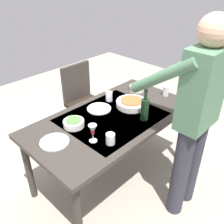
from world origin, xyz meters
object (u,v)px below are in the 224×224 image
(side_bowl_salad, at_px, (74,123))
(water_cup_far_left, at_px, (109,96))
(wine_bottle, at_px, (145,109))
(wine_glass_left, at_px, (93,130))
(serving_bowl_pasta, at_px, (131,103))
(water_cup_near_left, at_px, (166,91))
(person_server, at_px, (195,114))
(side_bowl_bread, at_px, (137,88))
(dinner_plate_near, at_px, (55,142))
(dining_table, at_px, (112,123))
(dinner_plate_far, at_px, (99,109))
(chair_near, at_px, (82,97))
(water_cup_near_right, at_px, (110,139))

(side_bowl_salad, bearing_deg, water_cup_far_left, -168.63)
(wine_bottle, relative_size, water_cup_far_left, 3.08)
(wine_glass_left, bearing_deg, serving_bowl_pasta, -167.06)
(water_cup_near_left, distance_m, water_cup_far_left, 0.61)
(person_server, distance_m, side_bowl_bread, 0.97)
(water_cup_near_left, distance_m, serving_bowl_pasta, 0.44)
(dinner_plate_near, bearing_deg, water_cup_near_left, 172.64)
(water_cup_far_left, distance_m, dinner_plate_near, 0.81)
(wine_glass_left, xyz_separation_m, water_cup_far_left, (-0.57, -0.38, -0.06))
(dining_table, xyz_separation_m, dinner_plate_near, (0.59, -0.06, 0.08))
(water_cup_near_left, distance_m, dinner_plate_far, 0.75)
(dining_table, height_order, chair_near, chair_near)
(person_server, height_order, water_cup_far_left, person_server)
(dinner_plate_near, bearing_deg, water_cup_far_left, -167.16)
(dining_table, relative_size, water_cup_near_left, 15.41)
(wine_bottle, relative_size, serving_bowl_pasta, 0.99)
(chair_near, xyz_separation_m, side_bowl_bread, (-0.28, 0.62, 0.23))
(serving_bowl_pasta, xyz_separation_m, side_bowl_bread, (-0.31, -0.18, 0.00))
(person_server, distance_m, dinner_plate_far, 0.91)
(chair_near, relative_size, side_bowl_bread, 5.69)
(water_cup_far_left, height_order, serving_bowl_pasta, water_cup_far_left)
(side_bowl_bread, bearing_deg, dinner_plate_far, 0.08)
(person_server, distance_m, water_cup_near_left, 0.79)
(chair_near, distance_m, wine_glass_left, 1.20)
(wine_bottle, bearing_deg, side_bowl_salad, -35.77)
(person_server, relative_size, water_cup_near_left, 16.47)
(side_bowl_salad, distance_m, side_bowl_bread, 0.92)
(wine_glass_left, distance_m, side_bowl_bread, 1.01)
(dining_table, relative_size, serving_bowl_pasta, 5.27)
(dining_table, relative_size, water_cup_near_right, 17.86)
(water_cup_near_left, bearing_deg, chair_near, -66.43)
(serving_bowl_pasta, bearing_deg, dinner_plate_far, -34.72)
(dinner_plate_far, bearing_deg, serving_bowl_pasta, 145.28)
(water_cup_near_left, height_order, dinner_plate_near, water_cup_near_left)
(dining_table, relative_size, side_bowl_bread, 9.88)
(wine_glass_left, bearing_deg, side_bowl_salad, -95.31)
(dining_table, xyz_separation_m, water_cup_near_right, (0.29, 0.26, 0.12))
(dining_table, bearing_deg, side_bowl_bread, -162.43)
(dining_table, distance_m, person_server, 0.77)
(wine_bottle, relative_size, dinner_plate_near, 1.29)
(side_bowl_bread, xyz_separation_m, dinner_plate_far, (0.57, 0.00, -0.03))
(wine_glass_left, bearing_deg, chair_near, -125.15)
(chair_near, bearing_deg, serving_bowl_pasta, 87.84)
(wine_bottle, height_order, side_bowl_bread, wine_bottle)
(dining_table, distance_m, chair_near, 0.87)
(wine_bottle, height_order, dinner_plate_near, wine_bottle)
(person_server, height_order, wine_glass_left, person_server)
(person_server, bearing_deg, serving_bowl_pasta, -96.95)
(water_cup_near_left, height_order, side_bowl_bread, water_cup_near_left)
(wine_glass_left, xyz_separation_m, water_cup_near_right, (-0.07, 0.12, -0.06))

